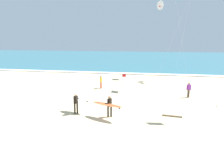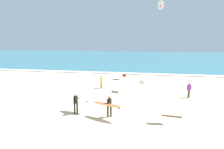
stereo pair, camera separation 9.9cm
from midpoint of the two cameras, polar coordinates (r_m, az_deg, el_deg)
ground_plane at (r=12.40m, az=-2.71°, el=-18.58°), size 160.00×160.00×0.00m
ocean_water at (r=63.39m, az=7.84°, el=4.93°), size 160.00×60.00×0.08m
shoreline_foam at (r=33.97m, az=5.79°, el=0.34°), size 160.00×1.49×0.01m
surfer_lead at (r=16.24m, az=-10.12°, el=-7.54°), size 2.09×1.14×1.71m
surfer_trailing at (r=15.00m, az=-1.02°, el=-8.87°), size 2.62×1.53×1.71m
kite_delta_ivory_near at (r=32.13m, az=14.36°, el=19.08°), size 3.83×4.29×11.76m
bystander_yellow_top at (r=23.83m, az=-3.06°, el=-2.18°), size 0.22×0.50×1.59m
bystander_purple_top at (r=21.64m, az=21.82°, el=-4.23°), size 0.48×0.26×1.59m
lifeguard_flag at (r=22.21m, az=3.35°, el=-1.92°), size 0.45×0.05×2.10m
driftwood_log at (r=16.23m, az=17.39°, el=-11.58°), size 1.51×0.28×0.12m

